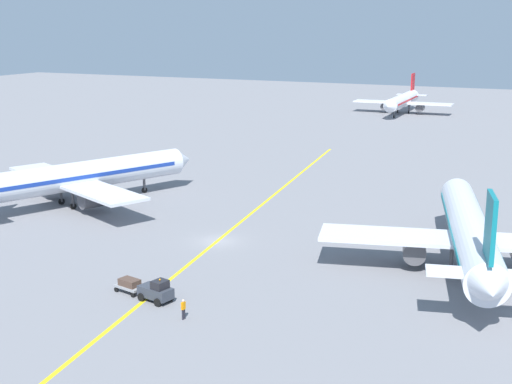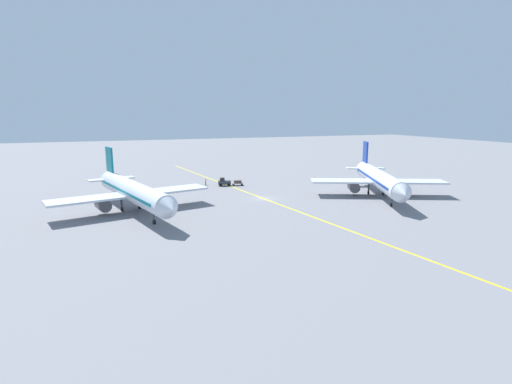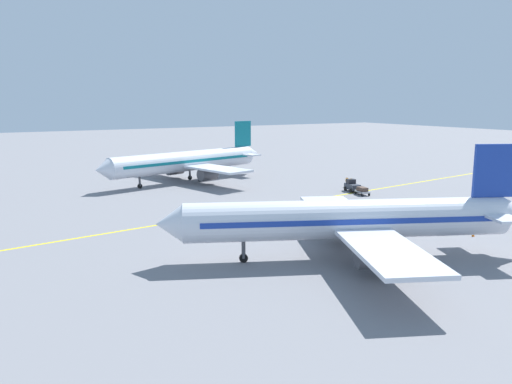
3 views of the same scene
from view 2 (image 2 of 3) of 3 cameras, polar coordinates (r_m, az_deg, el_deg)
ground_plane at (r=82.24m, az=1.07°, el=-0.94°), size 400.00×400.00×0.00m
apron_yellow_centreline at (r=82.24m, az=1.07°, el=-0.94°), size 15.33×119.12×0.01m
airplane_at_gate at (r=88.02m, az=17.11°, el=1.82°), size 27.68×33.64×10.60m
airplane_adjacent_stand at (r=73.76m, az=-17.25°, el=0.09°), size 28.44×35.17×10.60m
baggage_tug_dark at (r=96.95m, az=-4.59°, el=1.42°), size 3.26×2.29×2.11m
baggage_cart_trailing at (r=97.25m, az=-2.65°, el=1.39°), size 2.85×1.94×1.24m
ground_crew_worker at (r=98.10m, az=-7.20°, el=1.48°), size 0.25×0.58×1.68m
traffic_cone_near_nose at (r=108.42m, az=8.42°, el=2.03°), size 0.32×0.32×0.55m
traffic_cone_mid_apron at (r=102.42m, az=11.56°, el=1.39°), size 0.32×0.32×0.55m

